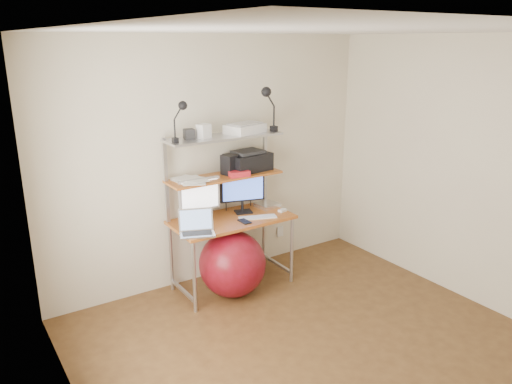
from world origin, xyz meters
The scene contains 20 objects.
room centered at (0.00, 0.00, 1.25)m, with size 3.60×3.60×3.60m.
computer_desk centered at (0.00, 1.50, 0.96)m, with size 1.20×0.60×1.57m.
wall_outlet centered at (0.85, 1.79, 0.30)m, with size 0.08×0.01×0.12m, color white.
monitor_silver centered at (-0.31, 1.52, 0.99)m, with size 0.42×0.15×0.47m.
monitor_black centered at (0.19, 1.54, 0.97)m, with size 0.45×0.19×0.47m.
laptop centered at (-0.47, 1.28, 0.79)m, with size 0.39×0.35×0.28m.
keyboard centered at (0.22, 1.31, 0.75)m, with size 0.38×0.11×0.01m, color white.
mouse centered at (0.54, 1.33, 0.75)m, with size 0.09×0.05×0.02m, color white.
mac_mini centered at (0.49, 1.54, 0.76)m, with size 0.21×0.21×0.04m, color silver.
phone centered at (0.05, 1.28, 0.75)m, with size 0.08×0.15×0.01m, color black.
printer centered at (0.30, 1.61, 1.25)m, with size 0.47×0.35×0.21m.
nas_cube centered at (0.07, 1.58, 1.25)m, with size 0.14×0.14×0.20m, color black.
red_box centered at (0.11, 1.47, 1.18)m, with size 0.20×0.13×0.06m, color red.
scanner centered at (0.25, 1.59, 1.60)m, with size 0.44×0.34×0.10m.
box_white centered at (-0.22, 1.56, 1.62)m, with size 0.11×0.10×0.13m, color white.
box_grey centered at (-0.36, 1.60, 1.60)m, with size 0.09×0.09×0.09m, color #29292B.
clip_lamp_left centered at (-0.47, 1.50, 1.82)m, with size 0.15×0.08×0.37m.
clip_lamp_right centered at (0.46, 1.49, 1.88)m, with size 0.18×0.10×0.45m.
exercise_ball centered at (-0.10, 1.28, 0.33)m, with size 0.66×0.66×0.66m, color maroon.
paper_stack centered at (-0.38, 1.57, 1.16)m, with size 0.32×0.41×0.02m.
Camera 1 is at (-2.36, -2.60, 2.44)m, focal length 35.00 mm.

